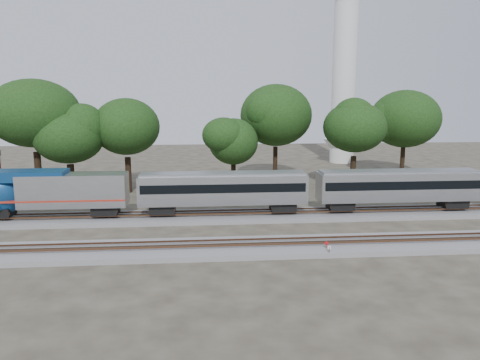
{
  "coord_description": "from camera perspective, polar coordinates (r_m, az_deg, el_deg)",
  "views": [
    {
      "loc": [
        -3.57,
        -39.37,
        12.01
      ],
      "look_at": [
        0.26,
        5.0,
        4.05
      ],
      "focal_mm": 35.0,
      "sensor_mm": 36.0,
      "label": 1
    }
  ],
  "objects": [
    {
      "name": "tree_4",
      "position": [
        59.82,
        -0.82,
        4.69
      ],
      "size": [
        6.47,
        6.47,
        9.12
      ],
      "color": "black",
      "rests_on": "ground"
    },
    {
      "name": "ground",
      "position": [
        41.31,
        0.23,
        -6.77
      ],
      "size": [
        160.0,
        160.0,
        0.0
      ],
      "primitive_type": "plane",
      "color": "#383328",
      "rests_on": "ground"
    },
    {
      "name": "track_near",
      "position": [
        37.46,
        0.79,
        -8.24
      ],
      "size": [
        160.0,
        5.0,
        0.73
      ],
      "color": "slate",
      "rests_on": "ground"
    },
    {
      "name": "tree_5",
      "position": [
        65.43,
        4.39,
        7.87
      ],
      "size": [
        9.63,
        9.63,
        13.58
      ],
      "color": "black",
      "rests_on": "ground"
    },
    {
      "name": "switch_stand_white",
      "position": [
        36.32,
        10.83,
        -8.38
      ],
      "size": [
        0.29,
        0.07,
        0.92
      ],
      "rotation": [
        0.0,
        0.0,
        0.16
      ],
      "color": "#512D19",
      "rests_on": "ground"
    },
    {
      "name": "tree_1",
      "position": [
        61.42,
        -23.83,
        7.43
      ],
      "size": [
        10.21,
        10.21,
        14.4
      ],
      "color": "black",
      "rests_on": "ground"
    },
    {
      "name": "track_far",
      "position": [
        47.02,
        -0.43,
        -4.41
      ],
      "size": [
        160.0,
        5.0,
        0.73
      ],
      "color": "slate",
      "rests_on": "ground"
    },
    {
      "name": "tree_6",
      "position": [
        62.34,
        13.82,
        6.25
      ],
      "size": [
        8.26,
        8.26,
        11.64
      ],
      "color": "black",
      "rests_on": "ground"
    },
    {
      "name": "train",
      "position": [
        50.5,
        18.85,
        -0.6
      ],
      "size": [
        86.21,
        2.97,
        4.37
      ],
      "color": "#B7B9BE",
      "rests_on": "ground"
    },
    {
      "name": "tree_3",
      "position": [
        60.17,
        -13.68,
        6.32
      ],
      "size": [
        8.47,
        8.47,
        11.94
      ],
      "color": "black",
      "rests_on": "ground"
    },
    {
      "name": "tree_7",
      "position": [
        74.87,
        19.46,
        7.03
      ],
      "size": [
        8.87,
        8.87,
        12.5
      ],
      "color": "black",
      "rests_on": "ground"
    },
    {
      "name": "tree_2",
      "position": [
        59.63,
        -20.17,
        4.97
      ],
      "size": [
        7.43,
        7.43,
        10.47
      ],
      "color": "black",
      "rests_on": "ground"
    },
    {
      "name": "switch_lever",
      "position": [
        37.83,
        13.96,
        -8.45
      ],
      "size": [
        0.51,
        0.31,
        0.3
      ],
      "primitive_type": "cube",
      "rotation": [
        0.0,
        0.0,
        0.02
      ],
      "color": "#512D19",
      "rests_on": "ground"
    },
    {
      "name": "switch_stand_red",
      "position": [
        37.18,
        10.5,
        -7.88
      ],
      "size": [
        0.31,
        0.06,
        0.97
      ],
      "rotation": [
        0.0,
        0.0,
        0.07
      ],
      "color": "#512D19",
      "rests_on": "ground"
    }
  ]
}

